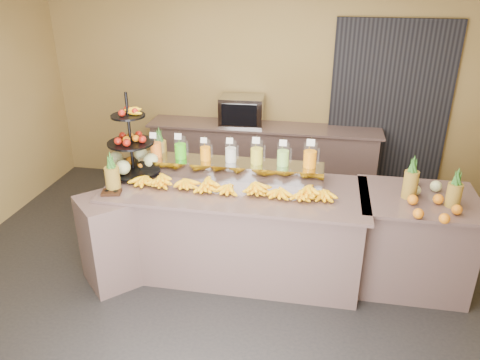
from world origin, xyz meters
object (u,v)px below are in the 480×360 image
(banana_heap, at_px, (232,184))
(right_fruit_pile, at_px, (431,199))
(fruit_stand, at_px, (135,153))
(oven_warmer, at_px, (242,111))
(condiment_caddy, at_px, (111,192))
(pitcher_tray, at_px, (231,168))

(banana_heap, distance_m, right_fruit_pile, 1.77)
(fruit_stand, xyz_separation_m, oven_warmer, (0.77, 1.79, -0.02))
(banana_heap, distance_m, condiment_caddy, 1.13)
(banana_heap, xyz_separation_m, condiment_caddy, (-1.10, -0.26, -0.05))
(oven_warmer, bearing_deg, right_fruit_pile, -47.01)
(right_fruit_pile, xyz_separation_m, oven_warmer, (-2.04, 2.03, 0.11))
(pitcher_tray, xyz_separation_m, right_fruit_pile, (1.85, -0.36, 0.01))
(right_fruit_pile, bearing_deg, oven_warmer, 135.15)
(pitcher_tray, height_order, right_fruit_pile, right_fruit_pile)
(condiment_caddy, distance_m, oven_warmer, 2.43)
(fruit_stand, relative_size, oven_warmer, 1.47)
(fruit_stand, distance_m, right_fruit_pile, 2.83)
(fruit_stand, bearing_deg, banana_heap, -22.50)
(pitcher_tray, distance_m, banana_heap, 0.36)
(banana_heap, bearing_deg, right_fruit_pile, -0.19)
(condiment_caddy, xyz_separation_m, right_fruit_pile, (2.87, 0.25, 0.07))
(fruit_stand, distance_m, oven_warmer, 1.95)
(right_fruit_pile, bearing_deg, fruit_stand, 175.04)
(condiment_caddy, height_order, oven_warmer, oven_warmer)
(pitcher_tray, relative_size, right_fruit_pile, 3.78)
(condiment_caddy, distance_m, right_fruit_pile, 2.88)
(banana_heap, distance_m, oven_warmer, 2.04)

